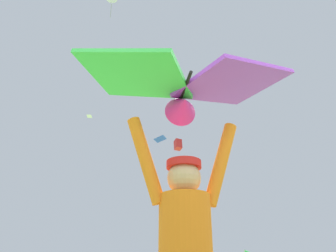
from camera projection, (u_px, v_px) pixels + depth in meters
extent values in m
cylinder|color=orange|center=(185.00, 239.00, 2.11)|extent=(0.37, 0.37, 0.56)
sphere|color=tan|center=(184.00, 178.00, 2.27)|extent=(0.23, 0.23, 0.23)
cylinder|color=red|center=(184.00, 165.00, 2.31)|extent=(0.26, 0.26, 0.05)
cylinder|color=orange|center=(221.00, 163.00, 2.36)|extent=(0.28, 0.12, 0.62)
cylinder|color=orange|center=(146.00, 160.00, 2.29)|extent=(0.28, 0.12, 0.62)
cylinder|color=black|center=(182.00, 94.00, 2.55)|extent=(0.08, 0.61, 0.02)
cube|color=purple|center=(232.00, 83.00, 2.54)|extent=(0.93, 0.89, 0.18)
cube|color=green|center=(136.00, 75.00, 2.44)|extent=(0.88, 0.82, 0.18)
cone|color=#DB2393|center=(183.00, 106.00, 2.50)|extent=(0.26, 0.22, 0.24)
cone|color=white|center=(112.00, 0.00, 19.13)|extent=(0.88, 0.95, 0.70)
cylinder|color=#A4A4A4|center=(111.00, 11.00, 18.81)|extent=(0.03, 0.03, 1.00)
pyramid|color=blue|center=(160.00, 139.00, 24.21)|extent=(0.98, 1.01, 0.40)
pyramid|color=white|center=(89.00, 116.00, 38.99)|extent=(0.79, 0.78, 0.26)
cube|color=red|center=(178.00, 145.00, 38.97)|extent=(0.98, 1.20, 1.37)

